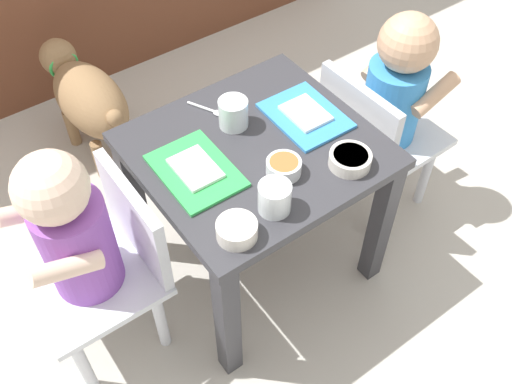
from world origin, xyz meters
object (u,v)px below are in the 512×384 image
object	(u,v)px
veggie_bowl_near	(350,159)
cereal_bowl_left_side	(237,230)
spoon_by_left_tray	(209,110)
dog	(87,96)
food_tray_right	(305,115)
dining_table	(256,173)
seated_child_left	(82,238)
cereal_bowl_right_side	(284,166)
seated_child_right	(391,98)
water_cup_left	(275,199)
water_cup_right	(234,115)
food_tray_left	(196,170)

from	to	relation	value
veggie_bowl_near	cereal_bowl_left_side	size ratio (longest dim) A/B	1.12
cereal_bowl_left_side	spoon_by_left_tray	bearing A→B (deg)	65.30
dog	veggie_bowl_near	world-z (taller)	veggie_bowl_near
food_tray_right	dining_table	bearing A→B (deg)	-175.65
seated_child_left	cereal_bowl_right_side	distance (m)	0.45
spoon_by_left_tray	veggie_bowl_near	bearing A→B (deg)	-65.36
seated_child_right	cereal_bowl_left_side	distance (m)	0.63
veggie_bowl_near	spoon_by_left_tray	bearing A→B (deg)	114.64
water_cup_left	water_cup_right	world-z (taller)	water_cup_right
food_tray_left	spoon_by_left_tray	size ratio (longest dim) A/B	2.20
seated_child_right	dog	bearing A→B (deg)	129.83
seated_child_right	food_tray_left	size ratio (longest dim) A/B	3.01
water_cup_right	cereal_bowl_left_side	distance (m)	0.32
seated_child_left	dog	size ratio (longest dim) A/B	1.44
food_tray_right	dog	bearing A→B (deg)	114.61
seated_child_right	spoon_by_left_tray	world-z (taller)	seated_child_right
seated_child_left	food_tray_right	distance (m)	0.58
seated_child_right	water_cup_left	size ratio (longest dim) A/B	9.16
water_cup_right	spoon_by_left_tray	size ratio (longest dim) A/B	0.74
food_tray_left	spoon_by_left_tray	bearing A→B (deg)	48.65
cereal_bowl_right_side	food_tray_right	bearing A→B (deg)	36.82
seated_child_right	dining_table	bearing A→B (deg)	178.22
water_cup_right	seated_child_right	bearing A→B (deg)	-13.55
food_tray_right	spoon_by_left_tray	bearing A→B (deg)	138.72
dog	cereal_bowl_right_side	distance (m)	0.83
water_cup_right	cereal_bowl_left_side	world-z (taller)	water_cup_right
food_tray_right	veggie_bowl_near	bearing A→B (deg)	-96.74
food_tray_left	seated_child_left	bearing A→B (deg)	175.43
dining_table	food_tray_left	size ratio (longest dim) A/B	2.52
seated_child_left	water_cup_right	xyz separation A→B (m)	(0.42, 0.06, 0.08)
dog	water_cup_right	size ratio (longest dim) A/B	6.42
food_tray_left	water_cup_left	xyz separation A→B (m)	(0.08, -0.18, 0.02)
water_cup_left	spoon_by_left_tray	bearing A→B (deg)	80.21
food_tray_right	water_cup_left	distance (m)	0.29
food_tray_right	seated_child_left	bearing A→B (deg)	177.85
water_cup_left	cereal_bowl_right_side	xyz separation A→B (m)	(0.08, 0.07, -0.01)
water_cup_right	cereal_bowl_right_side	distance (m)	0.19
dog	spoon_by_left_tray	world-z (taller)	spoon_by_left_tray
seated_child_left	seated_child_right	distance (m)	0.85
food_tray_left	veggie_bowl_near	size ratio (longest dim) A/B	2.24
dog	veggie_bowl_near	bearing A→B (deg)	-71.42
food_tray_left	cereal_bowl_right_side	world-z (taller)	cereal_bowl_right_side
dog	food_tray_right	xyz separation A→B (m)	(0.30, -0.66, 0.24)
spoon_by_left_tray	water_cup_right	bearing A→B (deg)	-74.94
dining_table	spoon_by_left_tray	xyz separation A→B (m)	(-0.02, 0.16, 0.09)
water_cup_right	cereal_bowl_right_side	size ratio (longest dim) A/B	0.91
seated_child_right	dog	world-z (taller)	seated_child_right
food_tray_left	water_cup_right	distance (m)	0.17
water_cup_left	veggie_bowl_near	bearing A→B (deg)	0.83
seated_child_left	food_tray_right	xyz separation A→B (m)	(0.57, -0.02, 0.06)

